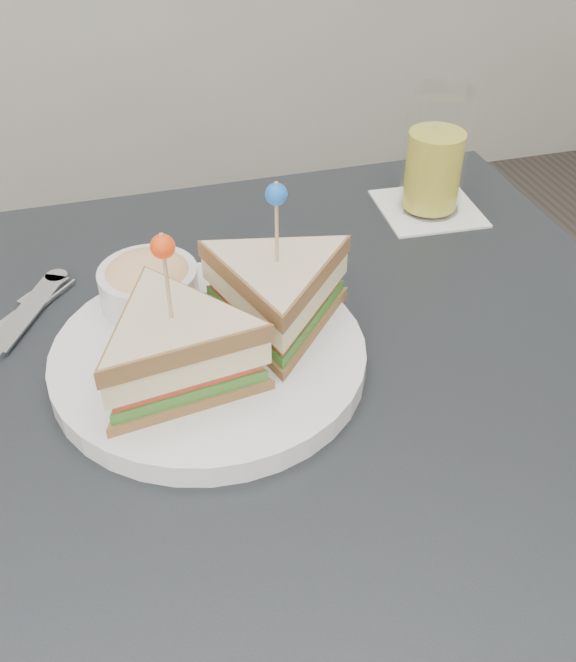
# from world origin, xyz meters

# --- Properties ---
(table) EXTENTS (0.80, 0.80, 0.75)m
(table) POSITION_xyz_m (0.00, 0.00, 0.67)
(table) COLOR black
(table) RESTS_ON ground
(plate_meal) EXTENTS (0.38, 0.38, 0.17)m
(plate_meal) POSITION_xyz_m (-0.05, 0.04, 0.80)
(plate_meal) COLOR silver
(plate_meal) RESTS_ON table
(cutlery_fork) EXTENTS (0.15, 0.16, 0.01)m
(cutlery_fork) POSITION_xyz_m (-0.24, 0.16, 0.75)
(cutlery_fork) COLOR white
(cutlery_fork) RESTS_ON table
(cutlery_knife) EXTENTS (0.13, 0.22, 0.01)m
(cutlery_knife) POSITION_xyz_m (-0.25, 0.12, 0.75)
(cutlery_knife) COLOR silver
(cutlery_knife) RESTS_ON table
(drink_set) EXTENTS (0.13, 0.13, 0.15)m
(drink_set) POSITION_xyz_m (0.26, 0.26, 0.82)
(drink_set) COLOR white
(drink_set) RESTS_ON table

